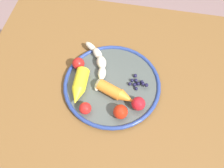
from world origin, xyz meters
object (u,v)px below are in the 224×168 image
carrot_orange (117,93)px  tomato_extra (138,104)px  blueberry_pile (138,83)px  dining_table (117,110)px  tomato_mid (85,108)px  tomato_near (121,112)px  plate (112,84)px  tomato_far (78,64)px  banana (99,63)px  carrot_yellow (79,86)px

carrot_orange → tomato_extra: bearing=159.2°
carrot_orange → tomato_extra: size_ratio=3.04×
blueberry_pile → dining_table: bearing=40.5°
tomato_mid → blueberry_pile: bearing=-138.9°
carrot_orange → tomato_extra: 0.07m
tomato_near → plate: bearing=-66.3°
blueberry_pile → tomato_extra: size_ratio=1.51×
tomato_near → tomato_far: tomato_near is taller
plate → blueberry_pile: bearing=-169.3°
dining_table → carrot_orange: carrot_orange is taller
tomato_near → tomato_extra: tomato_near is taller
banana → tomato_far: (0.06, 0.02, 0.01)m
carrot_yellow → blueberry_pile: 0.18m
tomato_extra → tomato_far: bearing=-27.2°
banana → carrot_yellow: carrot_yellow is taller
plate → tomato_near: size_ratio=7.16×
dining_table → carrot_yellow: bearing=3.6°
plate → banana: (0.05, -0.06, 0.02)m
carrot_orange → tomato_extra: tomato_extra is taller
plate → blueberry_pile: blueberry_pile is taller
carrot_orange → tomato_mid: 0.10m
plate → tomato_extra: (-0.09, 0.06, 0.02)m
tomato_extra → dining_table: bearing=-26.4°
tomato_near → carrot_yellow: bearing=-23.7°
blueberry_pile → tomato_far: bearing=-8.3°
blueberry_pile → tomato_far: (0.19, -0.03, 0.01)m
plate → banana: banana is taller
plate → tomato_far: size_ratio=7.71×
carrot_orange → banana: bearing=-52.3°
dining_table → tomato_extra: (-0.06, 0.03, 0.13)m
tomato_far → tomato_extra: size_ratio=0.95×
tomato_near → carrot_orange: bearing=-70.2°
blueberry_pile → tomato_near: bearing=72.7°
dining_table → carrot_orange: 0.13m
banana → tomato_far: size_ratio=4.76×
banana → tomato_extra: size_ratio=4.53×
carrot_orange → tomato_far: size_ratio=3.19×
tomato_far → tomato_extra: 0.23m
dining_table → banana: bearing=-49.2°
tomato_extra → tomato_near: bearing=37.3°
carrot_orange → carrot_yellow: 0.11m
carrot_orange → tomato_near: size_ratio=2.96×
tomato_near → blueberry_pile: bearing=-107.3°
tomato_mid → tomato_extra: (-0.14, -0.04, 0.00)m
carrot_yellow → tomato_near: 0.15m
plate → tomato_extra: 0.11m
blueberry_pile → tomato_mid: size_ratio=1.72×
plate → carrot_yellow: bearing=22.3°
banana → blueberry_pile: banana is taller
tomato_near → tomato_far: bearing=-41.4°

